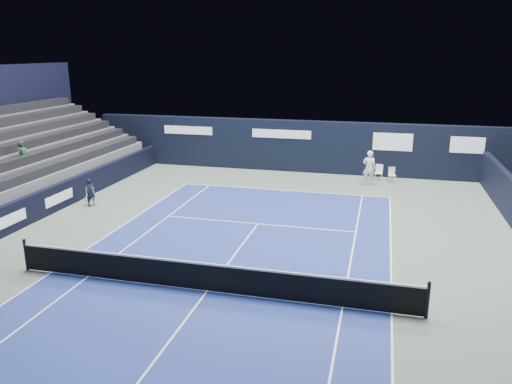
% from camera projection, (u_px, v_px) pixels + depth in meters
% --- Properties ---
extents(ground, '(48.00, 48.00, 0.00)m').
position_uv_depth(ground, '(227.00, 265.00, 17.16)').
color(ground, '#526157').
rests_on(ground, ground).
extents(court_surface, '(10.97, 23.77, 0.01)m').
position_uv_depth(court_surface, '(207.00, 291.00, 15.29)').
color(court_surface, navy).
rests_on(court_surface, ground).
extents(folding_chair_back_a, '(0.45, 0.44, 0.84)m').
position_uv_depth(folding_chair_back_a, '(392.00, 174.00, 27.98)').
color(folding_chair_back_a, silver).
rests_on(folding_chair_back_a, ground).
extents(folding_chair_back_b, '(0.44, 0.43, 0.90)m').
position_uv_depth(folding_chair_back_b, '(379.00, 171.00, 28.40)').
color(folding_chair_back_b, white).
rests_on(folding_chair_back_b, ground).
extents(line_judge_chair, '(0.47, 0.46, 0.85)m').
position_uv_depth(line_judge_chair, '(90.00, 195.00, 23.80)').
color(line_judge_chair, white).
rests_on(line_judge_chair, ground).
extents(line_judge, '(0.49, 0.58, 1.33)m').
position_uv_depth(line_judge, '(91.00, 192.00, 23.58)').
color(line_judge, black).
rests_on(line_judge, ground).
extents(court_markings, '(11.03, 23.83, 0.00)m').
position_uv_depth(court_markings, '(207.00, 291.00, 15.29)').
color(court_markings, white).
rests_on(court_markings, court_surface).
extents(tennis_net, '(12.90, 0.10, 1.10)m').
position_uv_depth(tennis_net, '(207.00, 276.00, 15.16)').
color(tennis_net, black).
rests_on(tennis_net, ground).
extents(back_sponsor_wall, '(26.00, 0.63, 3.10)m').
position_uv_depth(back_sponsor_wall, '(298.00, 146.00, 30.25)').
color(back_sponsor_wall, black).
rests_on(back_sponsor_wall, ground).
extents(side_barrier_left, '(0.33, 22.00, 1.20)m').
position_uv_depth(side_barrier_left, '(56.00, 198.00, 22.96)').
color(side_barrier_left, black).
rests_on(side_barrier_left, ground).
extents(tennis_player, '(0.71, 0.85, 1.91)m').
position_uv_depth(tennis_player, '(369.00, 168.00, 27.26)').
color(tennis_player, white).
rests_on(tennis_player, ground).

